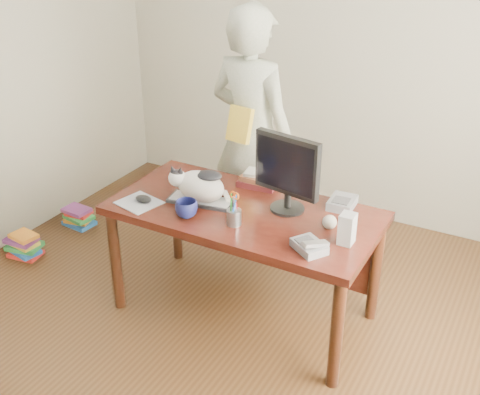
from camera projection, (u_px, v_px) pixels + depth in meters
name	position (u px, v px, depth m)	size (l,w,h in m)	color
room	(184.00, 149.00, 2.83)	(4.50, 4.50, 4.50)	black
desk	(250.00, 225.00, 3.70)	(1.60, 0.80, 0.75)	black
keyboard	(201.00, 201.00, 3.64)	(0.42, 0.22, 0.02)	black
cat	(199.00, 185.00, 3.60)	(0.39, 0.25, 0.23)	white
monitor	(287.00, 170.00, 3.44)	(0.42, 0.24, 0.47)	black
pen_cup	(234.00, 215.00, 3.38)	(0.10, 0.10, 0.21)	gray
mousepad	(139.00, 203.00, 3.64)	(0.28, 0.26, 0.01)	#ACB0B8
mouse	(143.00, 199.00, 3.64)	(0.12, 0.09, 0.04)	black
coffee_mug	(186.00, 209.00, 3.47)	(0.13, 0.13, 0.10)	#0D0F34
phone	(310.00, 246.00, 3.15)	(0.22, 0.21, 0.08)	slate
speaker	(347.00, 229.00, 3.19)	(0.08, 0.09, 0.17)	#AEAEB0
baseball	(330.00, 222.00, 3.35)	(0.08, 0.08, 0.08)	beige
book_stack	(259.00, 179.00, 3.85)	(0.26, 0.20, 0.09)	#441214
calculator	(342.00, 203.00, 3.59)	(0.16, 0.20, 0.06)	slate
person	(252.00, 136.00, 4.20)	(0.66, 0.44, 1.82)	silver
held_book	(240.00, 125.00, 4.00)	(0.19, 0.13, 0.24)	gold
book_pile_a	(24.00, 245.00, 4.47)	(0.27, 0.22, 0.18)	red
book_pile_b	(79.00, 217.00, 4.89)	(0.26, 0.20, 0.15)	#1A52A1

